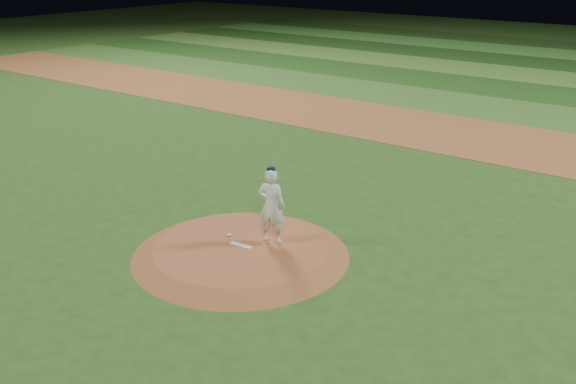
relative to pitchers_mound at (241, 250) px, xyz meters
The scene contains 9 objects.
ground 0.12m from the pitchers_mound, ahead, with size 120.00×120.00×0.00m, color #284F19.
infield_dirt_band 14.00m from the pitchers_mound, 90.00° to the left, with size 70.00×6.00×0.02m, color brown.
outfield_stripe_0 19.50m from the pitchers_mound, 90.00° to the left, with size 70.00×5.00×0.02m, color #356625.
outfield_stripe_1 24.50m from the pitchers_mound, 90.00° to the left, with size 70.00×5.00×0.02m, color #1E4817.
outfield_stripe_2 29.50m from the pitchers_mound, 90.00° to the left, with size 70.00×5.00×0.02m, color #43752A.
pitchers_mound is the anchor object (origin of this frame).
pitching_rubber 0.14m from the pitchers_mound, 153.83° to the left, with size 0.61×0.15×0.03m, color silver.
rosin_bag 0.72m from the pitchers_mound, 156.77° to the left, with size 0.12×0.12×0.07m, color silver.
pitcher_on_mound 1.39m from the pitchers_mound, 55.80° to the left, with size 0.83×0.67×2.02m.
Camera 1 is at (9.72, -11.04, 7.27)m, focal length 40.00 mm.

